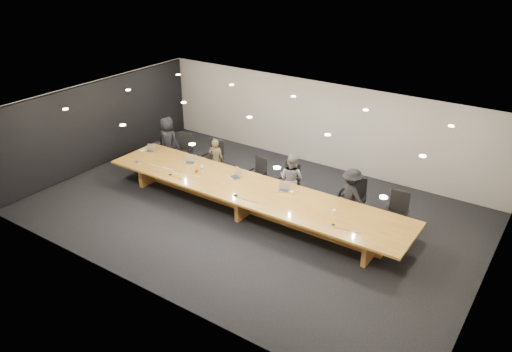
# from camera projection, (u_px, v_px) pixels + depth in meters

# --- Properties ---
(ground) EXTENTS (12.00, 12.00, 0.00)m
(ground) POSITION_uv_depth(u_px,v_px,m) (250.00, 212.00, 13.79)
(ground) COLOR black
(ground) RESTS_ON ground
(back_wall) EXTENTS (12.00, 0.02, 2.80)m
(back_wall) POSITION_uv_depth(u_px,v_px,m) (320.00, 124.00, 16.16)
(back_wall) COLOR #B0AAA0
(back_wall) RESTS_ON ground
(left_wall_panel) EXTENTS (0.08, 7.84, 2.74)m
(left_wall_panel) POSITION_uv_depth(u_px,v_px,m) (100.00, 125.00, 16.20)
(left_wall_panel) COLOR black
(left_wall_panel) RESTS_ON ground
(conference_table) EXTENTS (9.00, 1.80, 0.75)m
(conference_table) POSITION_uv_depth(u_px,v_px,m) (250.00, 196.00, 13.56)
(conference_table) COLOR brown
(conference_table) RESTS_ON ground
(chair_far_left) EXTENTS (0.71, 0.71, 1.14)m
(chair_far_left) POSITION_uv_depth(u_px,v_px,m) (183.00, 150.00, 16.31)
(chair_far_left) COLOR black
(chair_far_left) RESTS_ON ground
(chair_left) EXTENTS (0.61, 0.61, 1.18)m
(chair_left) POSITION_uv_depth(u_px,v_px,m) (213.00, 158.00, 15.69)
(chair_left) COLOR black
(chair_left) RESTS_ON ground
(chair_mid_left) EXTENTS (0.58, 0.58, 1.02)m
(chair_mid_left) POSITION_uv_depth(u_px,v_px,m) (257.00, 174.00, 14.84)
(chair_mid_left) COLOR black
(chair_mid_left) RESTS_ON ground
(chair_mid_right) EXTENTS (0.60, 0.60, 1.14)m
(chair_mid_right) POSITION_uv_depth(u_px,v_px,m) (288.00, 182.00, 14.20)
(chair_mid_right) COLOR black
(chair_mid_right) RESTS_ON ground
(chair_right) EXTENTS (0.62, 0.62, 1.16)m
(chair_right) POSITION_uv_depth(u_px,v_px,m) (354.00, 199.00, 13.30)
(chair_right) COLOR black
(chair_right) RESTS_ON ground
(chair_far_right) EXTENTS (0.63, 0.63, 1.15)m
(chair_far_right) POSITION_uv_depth(u_px,v_px,m) (396.00, 214.00, 12.57)
(chair_far_right) COLOR black
(chair_far_right) RESTS_ON ground
(person_a) EXTENTS (0.84, 0.60, 1.62)m
(person_a) POSITION_uv_depth(u_px,v_px,m) (168.00, 141.00, 16.43)
(person_a) COLOR black
(person_a) RESTS_ON ground
(person_b) EXTENTS (0.57, 0.45, 1.35)m
(person_b) POSITION_uv_depth(u_px,v_px,m) (216.00, 160.00, 15.38)
(person_b) COLOR #3E3522
(person_b) RESTS_ON ground
(person_c) EXTENTS (0.75, 0.59, 1.51)m
(person_c) POSITION_uv_depth(u_px,v_px,m) (291.00, 179.00, 13.97)
(person_c) COLOR #59585B
(person_c) RESTS_ON ground
(person_d) EXTENTS (1.10, 0.83, 1.51)m
(person_d) POSITION_uv_depth(u_px,v_px,m) (351.00, 195.00, 13.08)
(person_d) COLOR black
(person_d) RESTS_ON ground
(laptop_a) EXTENTS (0.33, 0.27, 0.23)m
(laptop_a) POSITION_uv_depth(u_px,v_px,m) (150.00, 148.00, 15.70)
(laptop_a) COLOR #B7A88C
(laptop_a) RESTS_ON conference_table
(laptop_b) EXTENTS (0.37, 0.32, 0.25)m
(laptop_b) POSITION_uv_depth(u_px,v_px,m) (190.00, 160.00, 14.89)
(laptop_b) COLOR #B7AB8C
(laptop_b) RESTS_ON conference_table
(laptop_c) EXTENTS (0.43, 0.38, 0.28)m
(laptop_c) POSITION_uv_depth(u_px,v_px,m) (235.00, 173.00, 13.98)
(laptop_c) COLOR #C3B095
(laptop_c) RESTS_ON conference_table
(laptop_d) EXTENTS (0.37, 0.31, 0.25)m
(laptop_d) POSITION_uv_depth(u_px,v_px,m) (284.00, 187.00, 13.26)
(laptop_d) COLOR tan
(laptop_d) RESTS_ON conference_table
(water_bottle) EXTENTS (0.09, 0.09, 0.21)m
(water_bottle) POSITION_uv_depth(u_px,v_px,m) (202.00, 169.00, 14.35)
(water_bottle) COLOR silver
(water_bottle) RESTS_ON conference_table
(amber_mug) EXTENTS (0.10, 0.10, 0.10)m
(amber_mug) POSITION_uv_depth(u_px,v_px,m) (197.00, 171.00, 14.35)
(amber_mug) COLOR brown
(amber_mug) RESTS_ON conference_table
(paper_cup_near) EXTENTS (0.08, 0.08, 0.09)m
(paper_cup_near) POSITION_uv_depth(u_px,v_px,m) (292.00, 193.00, 13.13)
(paper_cup_near) COLOR white
(paper_cup_near) RESTS_ON conference_table
(paper_cup_far) EXTENTS (0.10, 0.10, 0.10)m
(paper_cup_far) POSITION_uv_depth(u_px,v_px,m) (334.00, 212.00, 12.22)
(paper_cup_far) COLOR white
(paper_cup_far) RESTS_ON conference_table
(notepad) EXTENTS (0.25, 0.22, 0.01)m
(notepad) POSITION_uv_depth(u_px,v_px,m) (143.00, 150.00, 15.86)
(notepad) COLOR silver
(notepad) RESTS_ON conference_table
(lime_gadget) EXTENTS (0.20, 0.14, 0.03)m
(lime_gadget) POSITION_uv_depth(u_px,v_px,m) (144.00, 149.00, 15.85)
(lime_gadget) COLOR #63BA31
(lime_gadget) RESTS_ON notepad
(av_box) EXTENTS (0.19, 0.15, 0.03)m
(av_box) POSITION_uv_depth(u_px,v_px,m) (138.00, 162.00, 15.01)
(av_box) COLOR #AEADB2
(av_box) RESTS_ON conference_table
(mic_left) EXTENTS (0.15, 0.15, 0.03)m
(mic_left) POSITION_uv_depth(u_px,v_px,m) (170.00, 174.00, 14.23)
(mic_left) COLOR black
(mic_left) RESTS_ON conference_table
(mic_center) EXTENTS (0.17, 0.17, 0.03)m
(mic_center) POSITION_uv_depth(u_px,v_px,m) (236.00, 195.00, 13.07)
(mic_center) COLOR black
(mic_center) RESTS_ON conference_table
(mic_right) EXTENTS (0.13, 0.13, 0.03)m
(mic_right) POSITION_uv_depth(u_px,v_px,m) (333.00, 224.00, 11.75)
(mic_right) COLOR black
(mic_right) RESTS_ON conference_table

